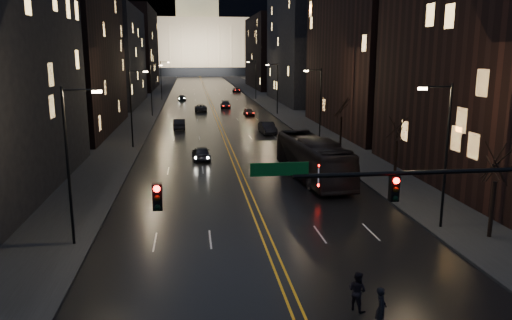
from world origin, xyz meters
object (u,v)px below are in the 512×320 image
object	(u,v)px
traffic_signal	(452,199)
oncoming_car_a	(201,153)
receding_car_a	(267,128)
oncoming_car_b	(179,124)
pedestrian_a	(381,308)
pedestrian_b	(357,291)
bus	(313,159)

from	to	relation	value
traffic_signal	oncoming_car_a	bearing A→B (deg)	105.88
oncoming_car_a	receding_car_a	xyz separation A→B (m)	(9.28, 16.00, 0.08)
oncoming_car_b	pedestrian_a	bearing A→B (deg)	98.61
oncoming_car_a	oncoming_car_b	bearing A→B (deg)	-86.26
traffic_signal	oncoming_car_b	distance (m)	55.75
pedestrian_a	oncoming_car_b	bearing A→B (deg)	33.41
oncoming_car_b	pedestrian_a	distance (m)	55.61
oncoming_car_b	pedestrian_b	size ratio (longest dim) A/B	2.68
traffic_signal	oncoming_car_b	xyz separation A→B (m)	(-11.91, 54.29, -4.34)
bus	receding_car_a	bearing A→B (deg)	85.42
bus	pedestrian_b	world-z (taller)	bus
bus	oncoming_car_b	xyz separation A→B (m)	(-12.08, 31.04, -1.05)
traffic_signal	bus	bearing A→B (deg)	89.57
traffic_signal	receding_car_a	world-z (taller)	traffic_signal
bus	pedestrian_a	bearing A→B (deg)	-102.23
oncoming_car_b	pedestrian_b	bearing A→B (deg)	98.42
oncoming_car_a	pedestrian_a	size ratio (longest dim) A/B	2.44
bus	pedestrian_a	world-z (taller)	bus
oncoming_car_b	pedestrian_b	world-z (taller)	pedestrian_b
receding_car_a	pedestrian_a	bearing A→B (deg)	-97.14
oncoming_car_b	receding_car_a	xyz separation A→B (m)	(11.95, -5.82, 0.05)
receding_car_a	pedestrian_a	distance (m)	49.14
oncoming_car_a	pedestrian_b	size ratio (longest dim) A/B	2.48
receding_car_a	pedestrian_b	world-z (taller)	pedestrian_b
bus	pedestrian_b	distance (m)	22.54
oncoming_car_b	receding_car_a	size ratio (longest dim) A/B	0.94
pedestrian_a	pedestrian_b	world-z (taller)	pedestrian_a
traffic_signal	pedestrian_a	bearing A→B (deg)	-168.66
oncoming_car_a	receding_car_a	distance (m)	18.50
traffic_signal	pedestrian_a	size ratio (longest dim) A/B	9.75
oncoming_car_b	pedestrian_a	world-z (taller)	pedestrian_a
traffic_signal	bus	distance (m)	23.48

